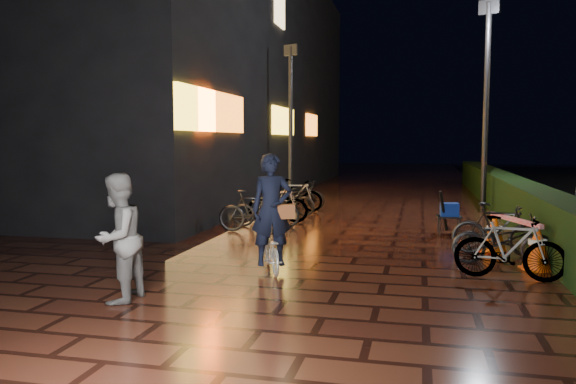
% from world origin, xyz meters
% --- Properties ---
extents(ground, '(80.00, 80.00, 0.00)m').
position_xyz_m(ground, '(0.00, 0.00, 0.00)').
color(ground, '#381911').
rests_on(ground, ground).
extents(hedge, '(0.70, 20.00, 1.00)m').
position_xyz_m(hedge, '(3.30, 8.00, 0.50)').
color(hedge, black).
rests_on(hedge, ground).
extents(bystander_person, '(0.63, 0.79, 1.57)m').
position_xyz_m(bystander_person, '(-2.52, -3.27, 0.78)').
color(bystander_person, '#605F62').
rests_on(bystander_person, ground).
extents(storefront_block, '(12.09, 22.00, 9.00)m').
position_xyz_m(storefront_block, '(-9.50, 11.50, 4.50)').
color(storefront_block, black).
rests_on(storefront_block, ground).
extents(lamp_post_hedge, '(0.53, 0.28, 5.62)m').
position_xyz_m(lamp_post_hedge, '(2.69, 6.50, 3.09)').
color(lamp_post_hedge, black).
rests_on(lamp_post_hedge, ground).
extents(lamp_post_sf, '(0.45, 0.23, 4.76)m').
position_xyz_m(lamp_post_sf, '(-2.74, 7.02, 2.62)').
color(lamp_post_sf, black).
rests_on(lamp_post_sf, ground).
extents(cyclist, '(0.88, 1.30, 1.77)m').
position_xyz_m(cyclist, '(-1.11, -1.33, 0.66)').
color(cyclist, silver).
rests_on(cyclist, ground).
extents(traffic_barrier, '(0.96, 1.73, 0.71)m').
position_xyz_m(traffic_barrier, '(2.54, 0.33, 0.35)').
color(traffic_barrier, '#FF520D').
rests_on(traffic_barrier, ground).
extents(cart_assembly, '(0.53, 0.55, 0.94)m').
position_xyz_m(cart_assembly, '(1.62, 2.81, 0.48)').
color(cart_assembly, black).
rests_on(cart_assembly, ground).
extents(parked_bikes_storefront, '(1.67, 4.76, 0.90)m').
position_xyz_m(parked_bikes_storefront, '(-2.35, 4.27, 0.43)').
color(parked_bikes_storefront, black).
rests_on(parked_bikes_storefront, ground).
extents(parked_bikes_hedge, '(1.59, 2.31, 0.90)m').
position_xyz_m(parked_bikes_hedge, '(2.30, -0.15, 0.43)').
color(parked_bikes_hedge, black).
rests_on(parked_bikes_hedge, ground).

